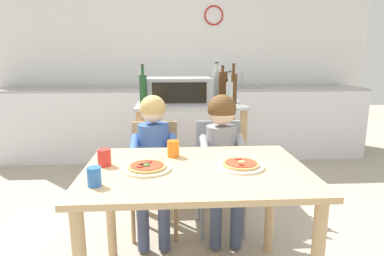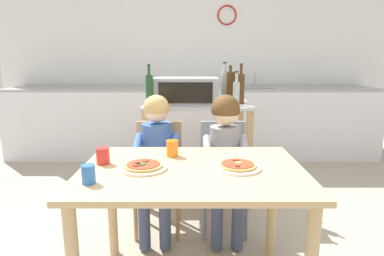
# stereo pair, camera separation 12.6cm
# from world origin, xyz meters

# --- Properties ---
(ground_plane) EXTENTS (11.85, 11.85, 0.00)m
(ground_plane) POSITION_xyz_m (0.00, 1.18, 0.00)
(ground_plane) COLOR #A89E8C
(back_wall_tiled) EXTENTS (5.32, 0.14, 2.70)m
(back_wall_tiled) POSITION_xyz_m (0.00, 3.02, 1.35)
(back_wall_tiled) COLOR white
(back_wall_tiled) RESTS_ON ground
(kitchen_counter) EXTENTS (4.79, 0.60, 1.12)m
(kitchen_counter) POSITION_xyz_m (0.00, 2.61, 0.46)
(kitchen_counter) COLOR silver
(kitchen_counter) RESTS_ON ground
(kitchen_island_cart) EXTENTS (0.94, 0.60, 0.90)m
(kitchen_island_cart) POSITION_xyz_m (0.05, 1.26, 0.60)
(kitchen_island_cart) COLOR #B7BABF
(kitchen_island_cart) RESTS_ON ground
(toaster_oven) EXTENTS (0.56, 0.38, 0.23)m
(toaster_oven) POSITION_xyz_m (-0.05, 1.24, 1.01)
(toaster_oven) COLOR #999BA0
(toaster_oven) RESTS_ON kitchen_island_cart
(bottle_squat_spirits) EXTENTS (0.07, 0.07, 0.33)m
(bottle_squat_spirits) POSITION_xyz_m (0.34, 1.31, 1.04)
(bottle_squat_spirits) COLOR #4C2D14
(bottle_squat_spirits) RESTS_ON kitchen_island_cart
(bottle_brown_beer) EXTENTS (0.07, 0.07, 0.27)m
(bottle_brown_beer) POSITION_xyz_m (0.39, 1.40, 1.01)
(bottle_brown_beer) COLOR #4C2D14
(bottle_brown_beer) RESTS_ON kitchen_island_cart
(bottle_tall_green_wine) EXTENTS (0.07, 0.07, 0.35)m
(bottle_tall_green_wine) POSITION_xyz_m (0.42, 1.22, 1.04)
(bottle_tall_green_wine) COLOR #4C2D14
(bottle_tall_green_wine) RESTS_ON kitchen_island_cart
(bottle_clear_vinegar) EXTENTS (0.06, 0.06, 0.35)m
(bottle_clear_vinegar) POSITION_xyz_m (-0.35, 1.03, 1.04)
(bottle_clear_vinegar) COLOR #1E4723
(bottle_clear_vinegar) RESTS_ON kitchen_island_cart
(bottle_dark_olive_oil) EXTENTS (0.06, 0.06, 0.36)m
(bottle_dark_olive_oil) POSITION_xyz_m (0.30, 1.41, 1.05)
(bottle_dark_olive_oil) COLOR #ADB7B2
(bottle_dark_olive_oil) RESTS_ON kitchen_island_cart
(bottle_slim_sauce) EXTENTS (0.06, 0.06, 0.29)m
(bottle_slim_sauce) POSITION_xyz_m (0.37, 1.11, 1.01)
(bottle_slim_sauce) COLOR #ADB7B2
(bottle_slim_sauce) RESTS_ON kitchen_island_cart
(dining_table) EXTENTS (1.17, 0.82, 0.73)m
(dining_table) POSITION_xyz_m (0.00, 0.00, 0.62)
(dining_table) COLOR tan
(dining_table) RESTS_ON ground
(dining_chair_left) EXTENTS (0.36, 0.36, 0.81)m
(dining_chair_left) POSITION_xyz_m (-0.25, 0.72, 0.48)
(dining_chair_left) COLOR tan
(dining_chair_left) RESTS_ON ground
(dining_chair_right) EXTENTS (0.36, 0.36, 0.81)m
(dining_chair_right) POSITION_xyz_m (0.24, 0.72, 0.48)
(dining_chair_right) COLOR gray
(dining_chair_right) RESTS_ON ground
(child_in_blue_striped_shirt) EXTENTS (0.32, 0.42, 1.02)m
(child_in_blue_striped_shirt) POSITION_xyz_m (-0.25, 0.60, 0.66)
(child_in_blue_striped_shirt) COLOR #424C6B
(child_in_blue_striped_shirt) RESTS_ON ground
(child_in_grey_shirt) EXTENTS (0.32, 0.42, 1.02)m
(child_in_grey_shirt) POSITION_xyz_m (0.24, 0.60, 0.68)
(child_in_grey_shirt) COLOR #424C6B
(child_in_grey_shirt) RESTS_ON ground
(pizza_plate_cream) EXTENTS (0.25, 0.25, 0.03)m
(pizza_plate_cream) POSITION_xyz_m (-0.25, -0.01, 0.74)
(pizza_plate_cream) COLOR beige
(pizza_plate_cream) RESTS_ON dining_table
(pizza_plate_white) EXTENTS (0.25, 0.25, 0.03)m
(pizza_plate_white) POSITION_xyz_m (0.24, -0.01, 0.74)
(pizza_plate_white) COLOR white
(pizza_plate_white) RESTS_ON dining_table
(drinking_cup_orange) EXTENTS (0.07, 0.07, 0.09)m
(drinking_cup_orange) POSITION_xyz_m (-0.12, 0.21, 0.78)
(drinking_cup_orange) COLOR orange
(drinking_cup_orange) RESTS_ON dining_table
(drinking_cup_red) EXTENTS (0.07, 0.07, 0.09)m
(drinking_cup_red) POSITION_xyz_m (-0.48, 0.07, 0.77)
(drinking_cup_red) COLOR red
(drinking_cup_red) RESTS_ON dining_table
(drinking_cup_blue) EXTENTS (0.06, 0.06, 0.09)m
(drinking_cup_blue) POSITION_xyz_m (-0.47, -0.21, 0.77)
(drinking_cup_blue) COLOR blue
(drinking_cup_blue) RESTS_ON dining_table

